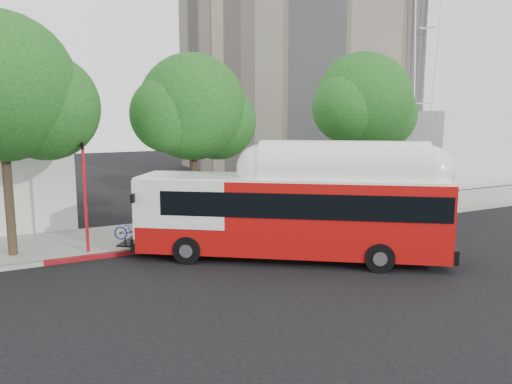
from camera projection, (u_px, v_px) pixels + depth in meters
ground at (272, 264)px, 19.55m from camera, size 120.00×120.00×0.00m
sidewalk at (210, 228)px, 25.24m from camera, size 60.00×5.00×0.15m
curb_strip at (231, 240)px, 22.96m from camera, size 60.00×0.30×0.15m
red_curb_segment at (168, 247)px, 21.60m from camera, size 10.00×0.32×0.16m
street_tree_left at (14, 93)px, 19.53m from camera, size 6.67×5.80×9.74m
street_tree_mid at (200, 112)px, 23.67m from camera, size 5.75×5.00×8.62m
street_tree_right at (369, 105)px, 27.98m from camera, size 6.21×5.40×9.18m
horizon_block at (469, 144)px, 46.70m from camera, size 20.00×12.00×6.00m
transit_bus at (292, 215)px, 19.88m from camera, size 11.88×9.36×3.85m
signal_pole at (85, 198)px, 20.33m from camera, size 0.13×0.44×4.68m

